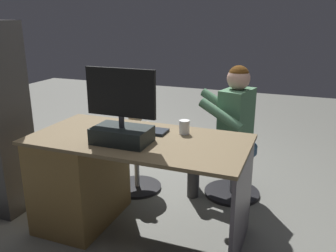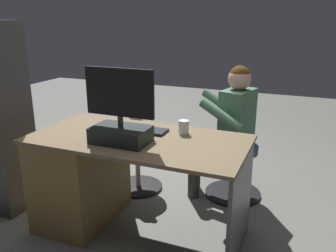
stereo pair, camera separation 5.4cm
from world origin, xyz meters
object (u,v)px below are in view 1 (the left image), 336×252
monitor (122,122)px  keyboard (139,129)px  tv_remote (102,130)px  person (226,121)px  computer_mouse (104,125)px  cup (184,127)px  desk (92,175)px  office_chair_teddy (137,160)px  teddy_bear (136,126)px  visitor_chair (233,167)px

monitor → keyboard: bearing=-88.3°
tv_remote → person: person is taller
monitor → keyboard: monitor is taller
monitor → tv_remote: bearing=-31.8°
tv_remote → computer_mouse: bearing=-41.4°
keyboard → computer_mouse: size_ratio=4.38×
cup → desk: bearing=16.5°
office_chair_teddy → tv_remote: bearing=91.6°
desk → monitor: bearing=160.0°
monitor → cup: bearing=-135.2°
cup → person: 0.63m
computer_mouse → cup: cup is taller
keyboard → teddy_bear: teddy_bear is taller
monitor → tv_remote: size_ratio=3.23×
desk → cup: 0.79m
desk → computer_mouse: computer_mouse is taller
office_chair_teddy → computer_mouse: bearing=88.4°
office_chair_teddy → visitor_chair: (-0.83, -0.21, -0.02)m
cup → office_chair_teddy: cup is taller
cup → visitor_chair: cup is taller
computer_mouse → teddy_bear: size_ratio=0.32×
cup → teddy_bear: cup is taller
desk → person: bearing=-136.1°
teddy_bear → office_chair_teddy: bearing=90.0°
desk → office_chair_teddy: 0.62m
cup → computer_mouse: bearing=7.8°
desk → teddy_bear: 0.66m
teddy_bear → person: size_ratio=0.26×
desk → keyboard: 0.50m
keyboard → teddy_bear: (0.26, -0.48, -0.14)m
computer_mouse → office_chair_teddy: bearing=-91.6°
monitor → computer_mouse: 0.38m
office_chair_teddy → person: 0.88m
cup → teddy_bear: (0.59, -0.42, -0.18)m
cup → office_chair_teddy: 0.87m
monitor → keyboard: 0.29m
cup → teddy_bear: size_ratio=0.32×
desk → teddy_bear: bearing=-96.4°
keyboard → cup: (-0.33, -0.05, 0.04)m
visitor_chair → person: person is taller
person → computer_mouse: bearing=41.5°
tv_remote → visitor_chair: bearing=-108.3°
keyboard → tv_remote: (0.24, 0.11, -0.00)m
computer_mouse → office_chair_teddy: computer_mouse is taller
keyboard → desk: bearing=23.2°
desk → person: 1.18m
keyboard → tv_remote: keyboard is taller
office_chair_teddy → person: size_ratio=0.41×
monitor → teddy_bear: bearing=-70.2°
cup → person: bearing=-105.9°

